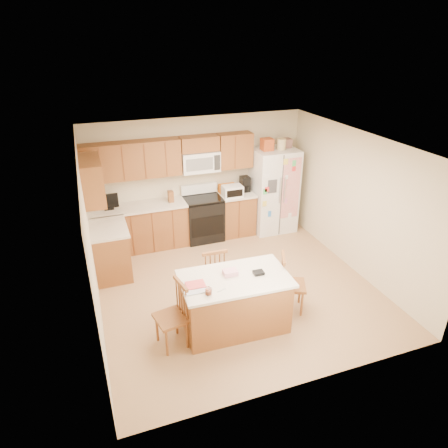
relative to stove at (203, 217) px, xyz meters
name	(u,v)px	position (x,y,z in m)	size (l,w,h in m)	color
ground	(236,286)	(0.00, -1.94, -0.47)	(4.50, 4.50, 0.00)	#A97955
room_shell	(237,210)	(0.00, -1.94, 0.97)	(4.60, 4.60, 2.52)	beige
cabinetry	(156,207)	(-0.98, -0.15, 0.44)	(3.36, 1.56, 2.15)	brown
stove	(203,217)	(0.00, 0.00, 0.00)	(0.76, 0.65, 1.13)	black
refrigerator	(273,189)	(1.57, -0.06, 0.45)	(0.90, 0.79, 2.04)	white
island	(234,302)	(-0.40, -2.87, -0.04)	(1.58, 0.96, 0.94)	brown
windsor_chair_left	(173,317)	(-1.33, -2.94, -0.01)	(0.48, 0.49, 0.98)	brown
windsor_chair_back	(213,275)	(-0.49, -2.13, -0.01)	(0.43, 0.41, 0.97)	brown
windsor_chair_right	(291,285)	(0.57, -2.78, -0.02)	(0.52, 0.53, 0.95)	brown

